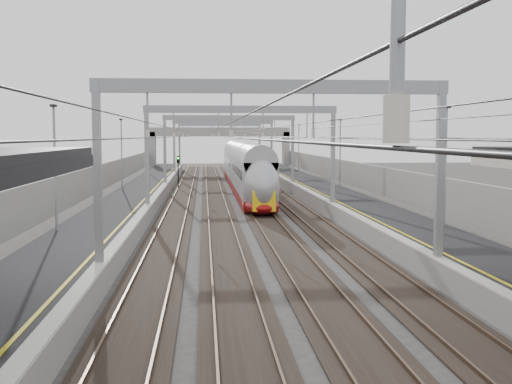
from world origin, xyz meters
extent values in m
cube|color=black|center=(-8.00, 45.00, 0.50)|extent=(4.00, 120.00, 1.00)
cube|color=black|center=(8.00, 45.00, 0.50)|extent=(4.00, 120.00, 1.00)
cube|color=black|center=(-4.50, 45.00, 0.04)|extent=(2.40, 140.00, 0.08)
cube|color=brown|center=(-5.22, 45.00, 0.13)|extent=(0.07, 140.00, 0.14)
cube|color=brown|center=(-3.78, 45.00, 0.13)|extent=(0.07, 140.00, 0.14)
cube|color=black|center=(-1.50, 45.00, 0.04)|extent=(2.40, 140.00, 0.08)
cube|color=brown|center=(-2.22, 45.00, 0.13)|extent=(0.07, 140.00, 0.14)
cube|color=brown|center=(-0.78, 45.00, 0.13)|extent=(0.07, 140.00, 0.14)
cube|color=black|center=(1.50, 45.00, 0.04)|extent=(2.40, 140.00, 0.08)
cube|color=brown|center=(0.78, 45.00, 0.13)|extent=(0.07, 140.00, 0.14)
cube|color=brown|center=(2.22, 45.00, 0.13)|extent=(0.07, 140.00, 0.14)
cube|color=black|center=(4.50, 45.00, 0.04)|extent=(2.40, 140.00, 0.08)
cube|color=brown|center=(3.78, 45.00, 0.13)|extent=(0.07, 140.00, 0.14)
cube|color=brown|center=(5.22, 45.00, 0.13)|extent=(0.07, 140.00, 0.14)
cube|color=gray|center=(-6.30, 22.00, 4.30)|extent=(0.28, 0.28, 6.60)
cube|color=gray|center=(6.30, 22.00, 4.30)|extent=(0.28, 0.28, 6.60)
cube|color=gray|center=(0.00, 22.00, 7.35)|extent=(13.00, 0.25, 0.50)
cube|color=gray|center=(-6.30, 42.00, 4.30)|extent=(0.28, 0.28, 6.60)
cube|color=gray|center=(6.30, 42.00, 4.30)|extent=(0.28, 0.28, 6.60)
cube|color=gray|center=(0.00, 42.00, 7.35)|extent=(13.00, 0.25, 0.50)
cube|color=gray|center=(-6.30, 62.00, 4.30)|extent=(0.28, 0.28, 6.60)
cube|color=gray|center=(6.30, 62.00, 4.30)|extent=(0.28, 0.28, 6.60)
cube|color=gray|center=(0.00, 62.00, 7.35)|extent=(13.00, 0.25, 0.50)
cube|color=gray|center=(-6.30, 82.00, 4.30)|extent=(0.28, 0.28, 6.60)
cube|color=gray|center=(6.30, 82.00, 4.30)|extent=(0.28, 0.28, 6.60)
cube|color=gray|center=(0.00, 82.00, 7.35)|extent=(13.00, 0.25, 0.50)
cube|color=gray|center=(-6.30, 100.00, 4.30)|extent=(0.28, 0.28, 6.60)
cube|color=gray|center=(6.30, 100.00, 4.30)|extent=(0.28, 0.28, 6.60)
cube|color=gray|center=(0.00, 100.00, 7.35)|extent=(13.00, 0.25, 0.50)
cylinder|color=#262628|center=(-4.50, 50.00, 5.50)|extent=(0.03, 140.00, 0.03)
cylinder|color=#262628|center=(-1.50, 50.00, 5.50)|extent=(0.03, 140.00, 0.03)
cylinder|color=#262628|center=(1.50, 50.00, 5.50)|extent=(0.03, 140.00, 0.03)
cylinder|color=#262628|center=(4.50, 50.00, 5.50)|extent=(0.03, 140.00, 0.03)
cube|color=gray|center=(0.00, 100.00, 6.20)|extent=(22.00, 2.20, 1.40)
cube|color=gray|center=(-10.50, 100.00, 3.10)|extent=(1.00, 2.20, 6.20)
cube|color=gray|center=(10.50, 100.00, 3.10)|extent=(1.00, 2.20, 6.20)
cube|color=gray|center=(-11.20, 45.00, 1.60)|extent=(0.30, 120.00, 3.20)
cube|color=gray|center=(11.20, 45.00, 1.60)|extent=(0.30, 120.00, 3.20)
cube|color=maroon|center=(1.50, 53.90, 0.57)|extent=(2.48, 21.17, 0.74)
cube|color=#9D9EA3|center=(1.50, 53.90, 2.32)|extent=(2.48, 21.17, 2.76)
cube|color=black|center=(1.50, 46.49, 0.27)|extent=(1.84, 2.21, 0.46)
cube|color=maroon|center=(1.50, 75.44, 0.57)|extent=(2.48, 21.17, 0.74)
cube|color=#9D9EA3|center=(1.50, 75.44, 2.32)|extent=(2.48, 21.17, 2.76)
cube|color=black|center=(1.50, 68.03, 0.27)|extent=(1.84, 2.21, 0.46)
ellipsoid|color=#9D9EA3|center=(1.50, 43.14, 2.04)|extent=(2.48, 4.79, 3.87)
cube|color=yellow|center=(1.50, 41.16, 1.21)|extent=(1.56, 0.12, 1.38)
cube|color=black|center=(1.50, 41.57, 2.59)|extent=(1.47, 0.54, 0.87)
cylinder|color=black|center=(-5.20, 66.43, 1.50)|extent=(0.12, 0.12, 3.00)
cube|color=black|center=(-5.20, 66.43, 3.10)|extent=(0.32, 0.22, 0.75)
sphere|color=#0CE526|center=(-5.20, 66.30, 3.25)|extent=(0.16, 0.16, 0.16)
cylinder|color=black|center=(3.20, 64.92, 1.50)|extent=(0.12, 0.12, 3.00)
cube|color=black|center=(3.20, 64.92, 3.10)|extent=(0.32, 0.22, 0.75)
sphere|color=red|center=(3.20, 64.79, 3.25)|extent=(0.16, 0.16, 0.16)
cylinder|color=black|center=(5.40, 74.42, 1.50)|extent=(0.12, 0.12, 3.00)
cube|color=black|center=(5.40, 74.42, 3.10)|extent=(0.32, 0.22, 0.75)
sphere|color=red|center=(5.40, 74.29, 3.25)|extent=(0.16, 0.16, 0.16)
camera|label=1|loc=(-2.50, -1.29, 5.56)|focal=45.00mm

